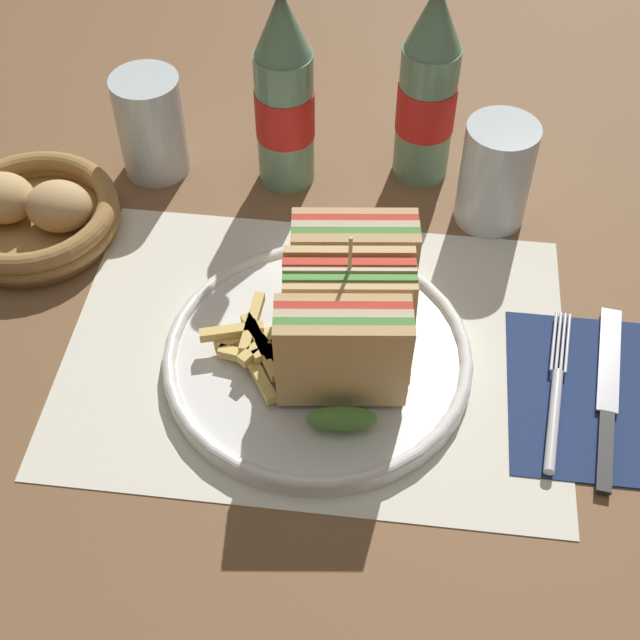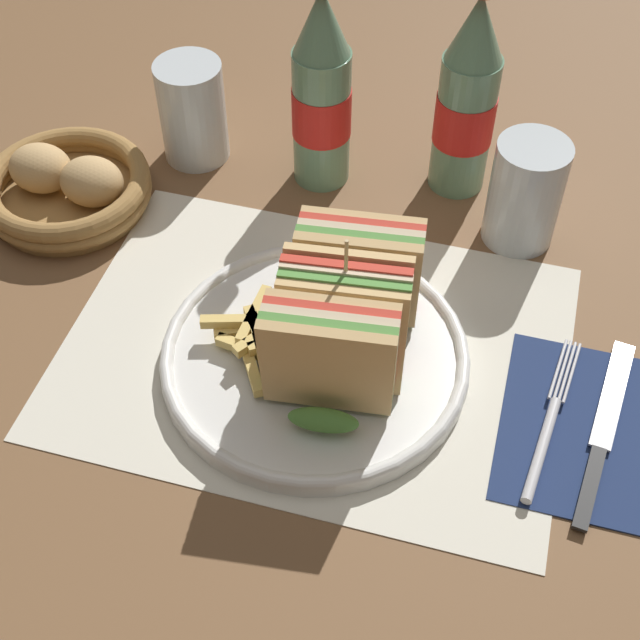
{
  "view_description": "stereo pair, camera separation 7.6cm",
  "coord_description": "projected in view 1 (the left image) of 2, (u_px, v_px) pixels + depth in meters",
  "views": [
    {
      "loc": [
        0.05,
        -0.48,
        0.61
      ],
      "look_at": [
        -0.01,
        0.02,
        0.04
      ],
      "focal_mm": 50.0,
      "sensor_mm": 36.0,
      "label": 1
    },
    {
      "loc": [
        0.12,
        -0.46,
        0.61
      ],
      "look_at": [
        -0.01,
        0.02,
        0.04
      ],
      "focal_mm": 50.0,
      "sensor_mm": 36.0,
      "label": 2
    }
  ],
  "objects": [
    {
      "name": "coke_bottle_near",
      "position": [
        284.0,
        95.0,
        0.87
      ],
      "size": [
        0.06,
        0.06,
        0.24
      ],
      "color": "slate",
      "rests_on": "ground_plane"
    },
    {
      "name": "glass_far",
      "position": [
        152.0,
        131.0,
        0.92
      ],
      "size": [
        0.07,
        0.07,
        0.11
      ],
      "color": "silver",
      "rests_on": "ground_plane"
    },
    {
      "name": "napkin",
      "position": [
        581.0,
        394.0,
        0.76
      ],
      "size": [
        0.12,
        0.17,
        0.0
      ],
      "color": "navy",
      "rests_on": "ground_plane"
    },
    {
      "name": "fries_pile",
      "position": [
        260.0,
        345.0,
        0.75
      ],
      "size": [
        0.11,
        0.11,
        0.02
      ],
      "color": "#E5C166",
      "rests_on": "plate_main"
    },
    {
      "name": "knife",
      "position": [
        608.0,
        396.0,
        0.75
      ],
      "size": [
        0.04,
        0.2,
        0.0
      ],
      "rotation": [
        0.0,
        0.0,
        -0.12
      ],
      "color": "black",
      "rests_on": "napkin"
    },
    {
      "name": "placemat",
      "position": [
        315.0,
        349.0,
        0.79
      ],
      "size": [
        0.44,
        0.32,
        0.0
      ],
      "color": "silver",
      "rests_on": "ground_plane"
    },
    {
      "name": "club_sandwich",
      "position": [
        348.0,
        313.0,
        0.73
      ],
      "size": [
        0.11,
        0.18,
        0.14
      ],
      "color": "tan",
      "rests_on": "plate_main"
    },
    {
      "name": "bread_basket",
      "position": [
        33.0,
        214.0,
        0.87
      ],
      "size": [
        0.17,
        0.17,
        0.06
      ],
      "color": "olive",
      "rests_on": "ground_plane"
    },
    {
      "name": "ground_plane",
      "position": [
        332.0,
        365.0,
        0.78
      ],
      "size": [
        4.0,
        4.0,
        0.0
      ],
      "primitive_type": "plane",
      "color": "brown"
    },
    {
      "name": "glass_near",
      "position": [
        496.0,
        174.0,
        0.86
      ],
      "size": [
        0.07,
        0.07,
        0.11
      ],
      "color": "silver",
      "rests_on": "ground_plane"
    },
    {
      "name": "fork",
      "position": [
        555.0,
        403.0,
        0.74
      ],
      "size": [
        0.03,
        0.17,
        0.01
      ],
      "rotation": [
        0.0,
        0.0,
        -0.12
      ],
      "color": "silver",
      "rests_on": "napkin"
    },
    {
      "name": "plate_main",
      "position": [
        317.0,
        360.0,
        0.77
      ],
      "size": [
        0.27,
        0.27,
        0.02
      ],
      "color": "white",
      "rests_on": "ground_plane"
    },
    {
      "name": "coke_bottle_far",
      "position": [
        428.0,
        89.0,
        0.88
      ],
      "size": [
        0.06,
        0.06,
        0.24
      ],
      "color": "slate",
      "rests_on": "ground_plane"
    }
  ]
}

